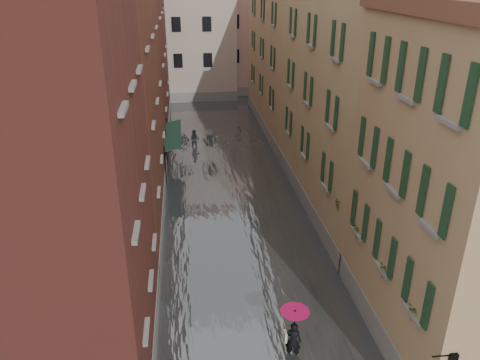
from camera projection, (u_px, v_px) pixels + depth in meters
ground at (258, 313)px, 18.90m from camera, size 120.00×120.00×0.00m
floodwater at (228, 181)px, 30.66m from camera, size 10.00×60.00×0.20m
building_left_near at (37, 200)px, 13.68m from camera, size 6.00×8.00×13.00m
building_left_mid at (97, 109)px, 23.77m from camera, size 6.00×14.00×12.50m
building_left_far at (126, 50)px, 37.08m from camera, size 6.00×16.00×14.00m
building_right_near at (479, 198)px, 15.52m from camera, size 6.00×8.00×11.50m
building_right_mid at (362, 96)px, 25.20m from camera, size 6.00×14.00×13.00m
building_right_far at (297, 62)px, 39.12m from camera, size 6.00×16.00×11.50m
building_end_cream at (177, 35)px, 50.42m from camera, size 12.00×9.00×13.00m
building_end_pink at (257, 36)px, 53.43m from camera, size 10.00×9.00×12.00m
awning_near at (172, 142)px, 30.52m from camera, size 1.09×3.38×2.80m
awning_far at (173, 128)px, 33.27m from camera, size 1.09×2.82×2.80m
wall_lantern at (452, 358)px, 12.71m from camera, size 0.71×0.22×0.35m
window_planters at (373, 241)px, 17.27m from camera, size 0.59×8.11×0.84m
pedestrian_main at (294, 328)px, 16.18m from camera, size 1.04×1.04×2.06m
pedestrian_far at (195, 139)px, 36.27m from camera, size 0.84×0.72×1.52m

